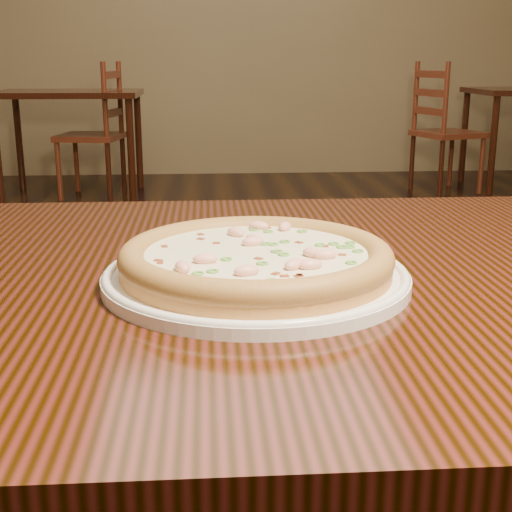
{
  "coord_description": "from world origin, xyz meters",
  "views": [
    {
      "loc": [
        -0.25,
        -1.69,
        0.98
      ],
      "look_at": [
        -0.2,
        -0.99,
        0.78
      ],
      "focal_mm": 50.0,
      "sensor_mm": 36.0,
      "label": 1
    }
  ],
  "objects": [
    {
      "name": "chair_c",
      "position": [
        1.49,
        3.51,
        0.44
      ],
      "size": [
        0.53,
        0.53,
        0.95
      ],
      "color": "#532415",
      "rests_on": "ground"
    },
    {
      "name": "hero_table",
      "position": [
        -0.08,
        -0.94,
        0.65
      ],
      "size": [
        1.2,
        0.8,
        0.75
      ],
      "color": "black",
      "rests_on": "ground"
    },
    {
      "name": "chair_b",
      "position": [
        -1.02,
        3.5,
        0.44
      ],
      "size": [
        0.49,
        0.49,
        0.95
      ],
      "color": "#532415",
      "rests_on": "ground"
    },
    {
      "name": "bg_table_left",
      "position": [
        -1.21,
        3.55,
        0.65
      ],
      "size": [
        1.0,
        0.7,
        0.75
      ],
      "color": "black",
      "rests_on": "ground"
    },
    {
      "name": "ground",
      "position": [
        0.0,
        0.0,
        0.0
      ],
      "size": [
        9.0,
        9.0,
        0.0
      ],
      "primitive_type": "plane",
      "color": "black"
    },
    {
      "name": "pizza",
      "position": [
        -0.2,
        -0.99,
        0.78
      ],
      "size": [
        0.28,
        0.28,
        0.03
      ],
      "color": "#C7813E",
      "rests_on": "plate"
    },
    {
      "name": "plate",
      "position": [
        -0.2,
        -0.99,
        0.76
      ],
      "size": [
        0.32,
        0.32,
        0.02
      ],
      "color": "white",
      "rests_on": "hero_table"
    }
  ]
}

